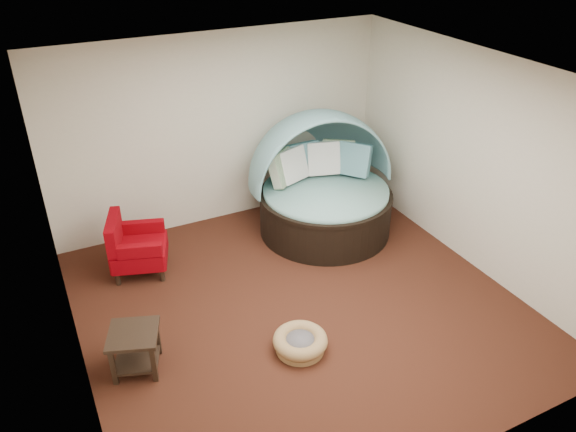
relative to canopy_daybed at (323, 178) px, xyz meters
name	(u,v)px	position (x,y,z in m)	size (l,w,h in m)	color
floor	(299,305)	(-1.17, -1.52, -0.82)	(5.00, 5.00, 0.00)	#431F13
wall_back	(220,130)	(-1.17, 0.98, 0.58)	(5.00, 5.00, 0.00)	beige
wall_front	(456,347)	(-1.17, -4.02, 0.58)	(5.00, 5.00, 0.00)	beige
wall_left	(61,262)	(-3.67, -1.52, 0.58)	(5.00, 5.00, 0.00)	beige
wall_right	(475,162)	(1.33, -1.52, 0.58)	(5.00, 5.00, 0.00)	beige
ceiling	(302,78)	(-1.17, -1.52, 1.98)	(5.00, 5.00, 0.00)	white
canopy_daybed	(323,178)	(0.00, 0.00, 0.00)	(2.21, 2.14, 1.76)	black
pet_basket	(300,342)	(-1.52, -2.20, -0.71)	(0.63, 0.63, 0.21)	olive
red_armchair	(135,246)	(-2.74, 0.10, -0.44)	(0.88, 0.88, 0.82)	black
side_table	(135,345)	(-3.17, -1.68, -0.51)	(0.64, 0.64, 0.48)	black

